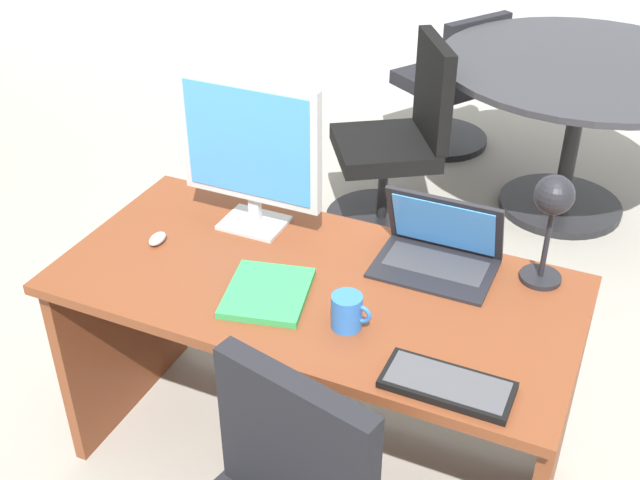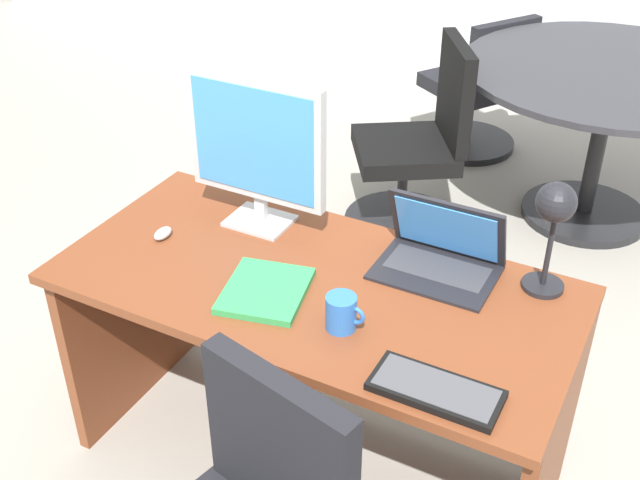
{
  "view_description": "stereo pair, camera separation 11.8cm",
  "coord_description": "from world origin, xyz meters",
  "px_view_note": "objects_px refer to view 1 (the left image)",
  "views": [
    {
      "loc": [
        0.78,
        -1.69,
        2.11
      ],
      "look_at": [
        0.0,
        0.04,
        0.88
      ],
      "focal_mm": 44.51,
      "sensor_mm": 36.0,
      "label": 1
    },
    {
      "loc": [
        0.89,
        -1.64,
        2.11
      ],
      "look_at": [
        0.0,
        0.04,
        0.88
      ],
      "focal_mm": 44.51,
      "sensor_mm": 36.0,
      "label": 2
    }
  ],
  "objects_px": {
    "monitor": "(250,146)",
    "desk_lamp": "(552,209)",
    "coffee_mug": "(347,312)",
    "meeting_chair_near": "(450,94)",
    "meeting_chair_far": "(397,154)",
    "mouse": "(157,239)",
    "laptop": "(440,243)",
    "meeting_table": "(580,100)",
    "keyboard": "(447,385)",
    "book": "(267,293)",
    "desk": "(322,334)"
  },
  "relations": [
    {
      "from": "desk_lamp",
      "to": "meeting_chair_near",
      "type": "xyz_separation_m",
      "value": [
        -0.9,
        2.3,
        -0.68
      ]
    },
    {
      "from": "monitor",
      "to": "meeting_chair_near",
      "type": "xyz_separation_m",
      "value": [
        0.0,
        2.35,
        -0.71
      ]
    },
    {
      "from": "desk",
      "to": "meeting_table",
      "type": "bearing_deg",
      "value": 77.35
    },
    {
      "from": "keyboard",
      "to": "coffee_mug",
      "type": "bearing_deg",
      "value": 159.3
    },
    {
      "from": "meeting_table",
      "to": "meeting_chair_far",
      "type": "bearing_deg",
      "value": -147.1
    },
    {
      "from": "monitor",
      "to": "meeting_table",
      "type": "xyz_separation_m",
      "value": [
        0.76,
        1.87,
        -0.43
      ]
    },
    {
      "from": "meeting_chair_far",
      "to": "laptop",
      "type": "bearing_deg",
      "value": -66.38
    },
    {
      "from": "laptop",
      "to": "book",
      "type": "xyz_separation_m",
      "value": [
        -0.39,
        -0.36,
        -0.06
      ]
    },
    {
      "from": "monitor",
      "to": "mouse",
      "type": "distance_m",
      "value": 0.41
    },
    {
      "from": "desk",
      "to": "coffee_mug",
      "type": "relative_size",
      "value": 13.58
    },
    {
      "from": "keyboard",
      "to": "desk_lamp",
      "type": "xyz_separation_m",
      "value": [
        0.12,
        0.52,
        0.24
      ]
    },
    {
      "from": "monitor",
      "to": "mouse",
      "type": "xyz_separation_m",
      "value": [
        -0.22,
        -0.22,
        -0.26
      ]
    },
    {
      "from": "meeting_table",
      "to": "keyboard",
      "type": "bearing_deg",
      "value": -89.39
    },
    {
      "from": "book",
      "to": "coffee_mug",
      "type": "height_order",
      "value": "coffee_mug"
    },
    {
      "from": "keyboard",
      "to": "mouse",
      "type": "xyz_separation_m",
      "value": [
        -1.01,
        0.25,
        0.01
      ]
    },
    {
      "from": "monitor",
      "to": "meeting_table",
      "type": "distance_m",
      "value": 2.06
    },
    {
      "from": "book",
      "to": "desk_lamp",
      "type": "bearing_deg",
      "value": 28.42
    },
    {
      "from": "desk_lamp",
      "to": "monitor",
      "type": "bearing_deg",
      "value": -176.82
    },
    {
      "from": "monitor",
      "to": "book",
      "type": "xyz_separation_m",
      "value": [
        0.22,
        -0.32,
        -0.27
      ]
    },
    {
      "from": "keyboard",
      "to": "meeting_chair_near",
      "type": "height_order",
      "value": "meeting_chair_near"
    },
    {
      "from": "coffee_mug",
      "to": "meeting_chair_far",
      "type": "xyz_separation_m",
      "value": [
        -0.46,
        1.74,
        -0.43
      ]
    },
    {
      "from": "meeting_chair_far",
      "to": "desk_lamp",
      "type": "bearing_deg",
      "value": -56.45
    },
    {
      "from": "mouse",
      "to": "desk_lamp",
      "type": "xyz_separation_m",
      "value": [
        1.12,
        0.27,
        0.24
      ]
    },
    {
      "from": "desk_lamp",
      "to": "meeting_chair_near",
      "type": "relative_size",
      "value": 0.43
    },
    {
      "from": "monitor",
      "to": "book",
      "type": "height_order",
      "value": "monitor"
    },
    {
      "from": "coffee_mug",
      "to": "monitor",
      "type": "bearing_deg",
      "value": 143.14
    },
    {
      "from": "monitor",
      "to": "laptop",
      "type": "relative_size",
      "value": 1.42
    },
    {
      "from": "laptop",
      "to": "meeting_chair_near",
      "type": "bearing_deg",
      "value": 104.61
    },
    {
      "from": "desk",
      "to": "mouse",
      "type": "bearing_deg",
      "value": -172.62
    },
    {
      "from": "monitor",
      "to": "desk_lamp",
      "type": "distance_m",
      "value": 0.9
    },
    {
      "from": "desk",
      "to": "meeting_chair_far",
      "type": "height_order",
      "value": "meeting_chair_far"
    },
    {
      "from": "monitor",
      "to": "coffee_mug",
      "type": "bearing_deg",
      "value": -36.86
    },
    {
      "from": "book",
      "to": "meeting_table",
      "type": "bearing_deg",
      "value": 76.01
    },
    {
      "from": "keyboard",
      "to": "book",
      "type": "height_order",
      "value": "keyboard"
    },
    {
      "from": "laptop",
      "to": "book",
      "type": "bearing_deg",
      "value": -137.25
    },
    {
      "from": "coffee_mug",
      "to": "meeting_chair_near",
      "type": "height_order",
      "value": "coffee_mug"
    },
    {
      "from": "meeting_table",
      "to": "laptop",
      "type": "bearing_deg",
      "value": -94.87
    },
    {
      "from": "coffee_mug",
      "to": "meeting_chair_far",
      "type": "bearing_deg",
      "value": 104.71
    },
    {
      "from": "laptop",
      "to": "mouse",
      "type": "height_order",
      "value": "laptop"
    },
    {
      "from": "monitor",
      "to": "keyboard",
      "type": "bearing_deg",
      "value": -31.04
    },
    {
      "from": "laptop",
      "to": "book",
      "type": "height_order",
      "value": "laptop"
    },
    {
      "from": "desk",
      "to": "meeting_chair_near",
      "type": "xyz_separation_m",
      "value": [
        -0.3,
        2.5,
        -0.19
      ]
    },
    {
      "from": "keyboard",
      "to": "meeting_table",
      "type": "height_order",
      "value": "meeting_table"
    },
    {
      "from": "keyboard",
      "to": "meeting_chair_far",
      "type": "height_order",
      "value": "meeting_chair_far"
    },
    {
      "from": "desk",
      "to": "meeting_chair_near",
      "type": "relative_size",
      "value": 1.87
    },
    {
      "from": "mouse",
      "to": "meeting_chair_near",
      "type": "distance_m",
      "value": 2.61
    },
    {
      "from": "laptop",
      "to": "desk_lamp",
      "type": "bearing_deg",
      "value": 2.18
    },
    {
      "from": "keyboard",
      "to": "meeting_chair_far",
      "type": "bearing_deg",
      "value": 112.49
    },
    {
      "from": "desk",
      "to": "meeting_chair_near",
      "type": "height_order",
      "value": "meeting_chair_near"
    },
    {
      "from": "meeting_chair_far",
      "to": "mouse",
      "type": "bearing_deg",
      "value": -98.43
    }
  ]
}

